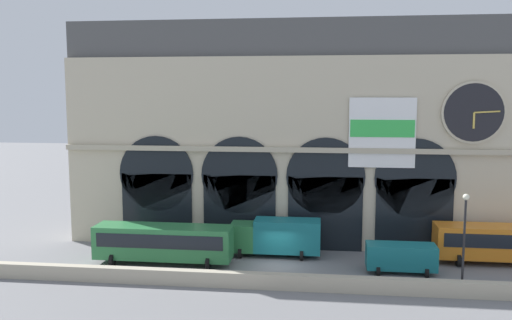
# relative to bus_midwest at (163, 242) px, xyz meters

# --- Properties ---
(ground_plane) EXTENTS (200.00, 200.00, 0.00)m
(ground_plane) POSITION_rel_bus_midwest_xyz_m (9.07, 0.45, -1.78)
(ground_plane) COLOR slate
(quay_parapet_wall) EXTENTS (90.00, 0.70, 1.10)m
(quay_parapet_wall) POSITION_rel_bus_midwest_xyz_m (9.07, -4.52, -1.23)
(quay_parapet_wall) COLOR #B2A891
(quay_parapet_wall) RESTS_ON ground
(station_building) EXTENTS (38.95, 4.75, 19.98)m
(station_building) POSITION_rel_bus_midwest_xyz_m (9.12, 7.61, 7.92)
(station_building) COLOR beige
(station_building) RESTS_ON ground
(bus_midwest) EXTENTS (11.00, 3.25, 3.10)m
(bus_midwest) POSITION_rel_bus_midwest_xyz_m (0.00, 0.00, 0.00)
(bus_midwest) COLOR #2D7A42
(bus_midwest) RESTS_ON ground
(box_truck_center) EXTENTS (7.50, 2.91, 3.12)m
(box_truck_center) POSITION_rel_bus_midwest_xyz_m (8.81, 3.24, -0.08)
(box_truck_center) COLOR #2D7A42
(box_truck_center) RESTS_ON ground
(van_mideast) EXTENTS (5.20, 2.48, 2.20)m
(van_mideast) POSITION_rel_bus_midwest_xyz_m (18.56, 0.15, -0.54)
(van_mideast) COLOR #19727A
(van_mideast) RESTS_ON ground
(bus_east) EXTENTS (11.00, 3.25, 3.10)m
(bus_east) POSITION_rel_bus_midwest_xyz_m (27.16, 3.26, 0.00)
(bus_east) COLOR orange
(bus_east) RESTS_ON ground
(street_lamp_quayside) EXTENTS (0.44, 0.44, 6.90)m
(street_lamp_quayside) POSITION_rel_bus_midwest_xyz_m (22.11, -3.72, 2.63)
(street_lamp_quayside) COLOR black
(street_lamp_quayside) RESTS_ON ground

